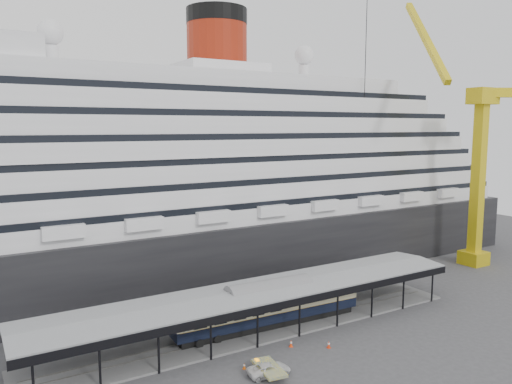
% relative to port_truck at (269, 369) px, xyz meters
% --- Properties ---
extents(ground, '(200.00, 200.00, 0.00)m').
position_rel_port_truck_xyz_m(ground, '(5.18, 5.09, -0.61)').
color(ground, '#39393B').
rests_on(ground, ground).
extents(cruise_ship, '(130.00, 30.00, 43.90)m').
position_rel_port_truck_xyz_m(cruise_ship, '(5.23, 37.09, 17.74)').
color(cruise_ship, black).
rests_on(cruise_ship, ground).
extents(platform_canopy, '(56.00, 9.18, 5.30)m').
position_rel_port_truck_xyz_m(platform_canopy, '(5.18, 10.09, 1.75)').
color(platform_canopy, slate).
rests_on(platform_canopy, ground).
extents(crane_yellow, '(23.83, 18.78, 47.60)m').
position_rel_port_truck_xyz_m(crane_yellow, '(52.25, 15.64, 19.35)').
color(crane_yellow, gold).
rests_on(crane_yellow, ground).
extents(port_truck, '(4.61, 2.58, 1.22)m').
position_rel_port_truck_xyz_m(port_truck, '(0.00, 0.00, 0.00)').
color(port_truck, silver).
rests_on(port_truck, ground).
extents(pullman_carriage, '(24.94, 4.24, 24.37)m').
position_rel_port_truck_xyz_m(pullman_carriage, '(6.41, 10.09, 2.32)').
color(pullman_carriage, black).
rests_on(pullman_carriage, ground).
extents(traffic_cone_left, '(0.36, 0.36, 0.65)m').
position_rel_port_truck_xyz_m(traffic_cone_left, '(-1.47, 2.40, -0.28)').
color(traffic_cone_left, '#D0520B').
rests_on(traffic_cone_left, ground).
extents(traffic_cone_mid, '(0.47, 0.47, 0.81)m').
position_rel_port_truck_xyz_m(traffic_cone_mid, '(9.07, 1.78, -0.20)').
color(traffic_cone_mid, red).
rests_on(traffic_cone_mid, ground).
extents(traffic_cone_right, '(0.52, 0.52, 0.81)m').
position_rel_port_truck_xyz_m(traffic_cone_right, '(5.61, 4.20, -0.21)').
color(traffic_cone_right, '#F33E0D').
rests_on(traffic_cone_right, ground).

